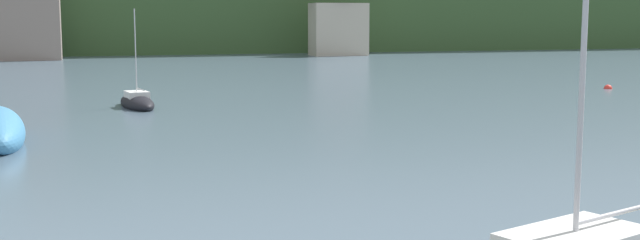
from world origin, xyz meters
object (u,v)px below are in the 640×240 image
object	(u,v)px
shore_building_central	(338,23)
mooring_buoy_near	(608,89)
shore_building_westcentral	(27,15)
sailboat_far_7	(137,103)

from	to	relation	value
shore_building_central	mooring_buoy_near	world-z (taller)	shore_building_central
shore_building_westcentral	shore_building_central	xyz separation A→B (m)	(34.61, -0.07, -0.85)
mooring_buoy_near	sailboat_far_7	bearing A→B (deg)	-176.30
shore_building_central	mooring_buoy_near	size ratio (longest dim) A/B	14.86
shore_building_westcentral	mooring_buoy_near	world-z (taller)	shore_building_westcentral
sailboat_far_7	mooring_buoy_near	distance (m)	30.12
shore_building_central	sailboat_far_7	bearing A→B (deg)	-118.85
shore_building_westcentral	shore_building_central	distance (m)	34.62
mooring_buoy_near	shore_building_central	bearing A→B (deg)	94.90
shore_building_westcentral	shore_building_central	bearing A→B (deg)	-0.12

